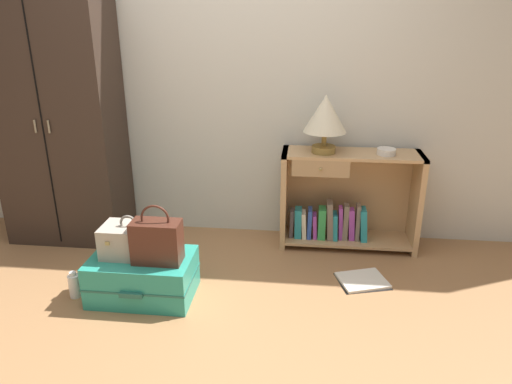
{
  "coord_description": "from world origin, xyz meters",
  "views": [
    {
      "loc": [
        0.54,
        -2.06,
        1.67
      ],
      "look_at": [
        0.21,
        0.89,
        0.55
      ],
      "focal_mm": 33.02,
      "sensor_mm": 36.0,
      "label": 1
    }
  ],
  "objects_px": {
    "bowl": "(386,152)",
    "handbag": "(157,241)",
    "table_lamp": "(325,116)",
    "bookshelf": "(344,202)",
    "train_case": "(130,240)",
    "bottle": "(74,285)",
    "wardrobe": "(59,119)",
    "suitcase_large": "(143,276)",
    "open_book_on_floor": "(362,281)"
  },
  "relations": [
    {
      "from": "bowl",
      "to": "handbag",
      "type": "height_order",
      "value": "bowl"
    },
    {
      "from": "wardrobe",
      "to": "train_case",
      "type": "relative_size",
      "value": 5.68
    },
    {
      "from": "wardrobe",
      "to": "suitcase_large",
      "type": "height_order",
      "value": "wardrobe"
    },
    {
      "from": "handbag",
      "to": "bottle",
      "type": "bearing_deg",
      "value": -177.73
    },
    {
      "from": "bowl",
      "to": "handbag",
      "type": "bearing_deg",
      "value": -148.85
    },
    {
      "from": "bookshelf",
      "to": "bowl",
      "type": "height_order",
      "value": "bowl"
    },
    {
      "from": "train_case",
      "to": "open_book_on_floor",
      "type": "relative_size",
      "value": 0.88
    },
    {
      "from": "suitcase_large",
      "to": "train_case",
      "type": "bearing_deg",
      "value": 159.63
    },
    {
      "from": "bookshelf",
      "to": "train_case",
      "type": "xyz_separation_m",
      "value": [
        -1.35,
        -0.84,
        0.03
      ]
    },
    {
      "from": "bowl",
      "to": "train_case",
      "type": "bearing_deg",
      "value": -153.76
    },
    {
      "from": "suitcase_large",
      "to": "train_case",
      "type": "distance_m",
      "value": 0.25
    },
    {
      "from": "bottle",
      "to": "open_book_on_floor",
      "type": "distance_m",
      "value": 1.86
    },
    {
      "from": "table_lamp",
      "to": "bottle",
      "type": "bearing_deg",
      "value": -149.96
    },
    {
      "from": "wardrobe",
      "to": "handbag",
      "type": "distance_m",
      "value": 1.38
    },
    {
      "from": "bookshelf",
      "to": "table_lamp",
      "type": "xyz_separation_m",
      "value": [
        -0.17,
        -0.04,
        0.66
      ]
    },
    {
      "from": "open_book_on_floor",
      "to": "table_lamp",
      "type": "bearing_deg",
      "value": 119.02
    },
    {
      "from": "bookshelf",
      "to": "table_lamp",
      "type": "relative_size",
      "value": 2.45
    },
    {
      "from": "bowl",
      "to": "train_case",
      "type": "distance_m",
      "value": 1.85
    },
    {
      "from": "bookshelf",
      "to": "table_lamp",
      "type": "distance_m",
      "value": 0.68
    },
    {
      "from": "table_lamp",
      "to": "suitcase_large",
      "type": "distance_m",
      "value": 1.63
    },
    {
      "from": "wardrobe",
      "to": "bottle",
      "type": "distance_m",
      "value": 1.28
    },
    {
      "from": "bottle",
      "to": "table_lamp",
      "type": "bearing_deg",
      "value": 30.04
    },
    {
      "from": "bowl",
      "to": "table_lamp",
      "type": "bearing_deg",
      "value": 179.49
    },
    {
      "from": "bowl",
      "to": "suitcase_large",
      "type": "distance_m",
      "value": 1.86
    },
    {
      "from": "bookshelf",
      "to": "bottle",
      "type": "height_order",
      "value": "bookshelf"
    },
    {
      "from": "train_case",
      "to": "wardrobe",
      "type": "bearing_deg",
      "value": 135.24
    },
    {
      "from": "bookshelf",
      "to": "suitcase_large",
      "type": "relative_size",
      "value": 1.59
    },
    {
      "from": "bookshelf",
      "to": "train_case",
      "type": "height_order",
      "value": "bookshelf"
    },
    {
      "from": "bowl",
      "to": "train_case",
      "type": "relative_size",
      "value": 0.4
    },
    {
      "from": "table_lamp",
      "to": "train_case",
      "type": "distance_m",
      "value": 1.56
    },
    {
      "from": "open_book_on_floor",
      "to": "bowl",
      "type": "bearing_deg",
      "value": 72.81
    },
    {
      "from": "bowl",
      "to": "wardrobe",
      "type": "bearing_deg",
      "value": -179.29
    },
    {
      "from": "bookshelf",
      "to": "suitcase_large",
      "type": "distance_m",
      "value": 1.56
    },
    {
      "from": "train_case",
      "to": "bowl",
      "type": "bearing_deg",
      "value": 26.24
    },
    {
      "from": "bookshelf",
      "to": "table_lamp",
      "type": "bearing_deg",
      "value": -167.7
    },
    {
      "from": "wardrobe",
      "to": "table_lamp",
      "type": "bearing_deg",
      "value": 0.99
    },
    {
      "from": "bookshelf",
      "to": "bowl",
      "type": "xyz_separation_m",
      "value": [
        0.27,
        -0.04,
        0.42
      ]
    },
    {
      "from": "bowl",
      "to": "bottle",
      "type": "xyz_separation_m",
      "value": [
        -1.98,
        -0.88,
        -0.68
      ]
    },
    {
      "from": "suitcase_large",
      "to": "bottle",
      "type": "height_order",
      "value": "suitcase_large"
    },
    {
      "from": "wardrobe",
      "to": "bowl",
      "type": "distance_m",
      "value": 2.4
    },
    {
      "from": "bookshelf",
      "to": "suitcase_large",
      "type": "xyz_separation_m",
      "value": [
        -1.28,
        -0.87,
        -0.21
      ]
    },
    {
      "from": "train_case",
      "to": "suitcase_large",
      "type": "bearing_deg",
      "value": -20.37
    },
    {
      "from": "wardrobe",
      "to": "open_book_on_floor",
      "type": "bearing_deg",
      "value": -12.07
    },
    {
      "from": "table_lamp",
      "to": "wardrobe",
      "type": "bearing_deg",
      "value": -179.01
    },
    {
      "from": "handbag",
      "to": "open_book_on_floor",
      "type": "relative_size",
      "value": 0.98
    },
    {
      "from": "suitcase_large",
      "to": "train_case",
      "type": "xyz_separation_m",
      "value": [
        -0.07,
        0.03,
        0.24
      ]
    },
    {
      "from": "train_case",
      "to": "open_book_on_floor",
      "type": "xyz_separation_m",
      "value": [
        1.46,
        0.29,
        -0.36
      ]
    },
    {
      "from": "train_case",
      "to": "open_book_on_floor",
      "type": "bearing_deg",
      "value": 11.22
    },
    {
      "from": "bowl",
      "to": "open_book_on_floor",
      "type": "distance_m",
      "value": 0.92
    },
    {
      "from": "wardrobe",
      "to": "suitcase_large",
      "type": "xyz_separation_m",
      "value": [
        0.85,
        -0.8,
        -0.81
      ]
    }
  ]
}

